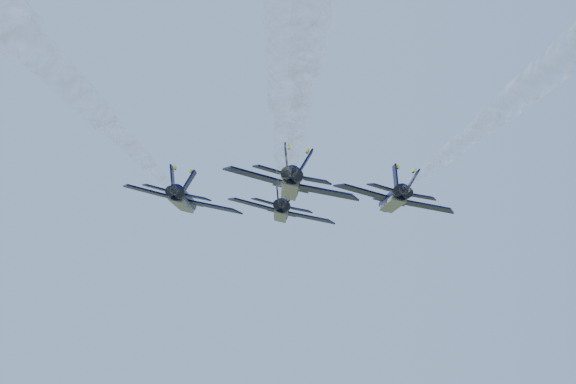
# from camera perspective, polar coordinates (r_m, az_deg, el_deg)

# --- Properties ---
(jet_lead) EXTENTS (13.64, 17.90, 4.69)m
(jet_lead) POSITION_cam_1_polar(r_m,az_deg,el_deg) (111.89, -0.42, -1.26)
(jet_lead) COLOR black
(jet_left) EXTENTS (13.64, 17.90, 4.69)m
(jet_left) POSITION_cam_1_polar(r_m,az_deg,el_deg) (101.03, -6.78, -0.51)
(jet_left) COLOR black
(jet_right) EXTENTS (13.64, 17.90, 4.69)m
(jet_right) POSITION_cam_1_polar(r_m,az_deg,el_deg) (100.62, 6.80, -0.48)
(jet_right) COLOR black
(jet_slot) EXTENTS (13.64, 17.90, 4.69)m
(jet_slot) POSITION_cam_1_polar(r_m,az_deg,el_deg) (88.27, 0.18, 0.47)
(jet_slot) COLOR black
(smoke_trail_lead) EXTENTS (8.01, 76.42, 2.65)m
(smoke_trail_lead) POSITION_cam_1_polar(r_m,az_deg,el_deg) (55.11, -0.01, 5.49)
(smoke_trail_lead) COLOR white
(smoke_trail_left) EXTENTS (8.01, 76.42, 2.65)m
(smoke_trail_left) POSITION_cam_1_polar(r_m,az_deg,el_deg) (45.23, -14.38, 8.68)
(smoke_trail_left) COLOR white
(smoke_trail_right) EXTENTS (8.01, 76.42, 2.65)m
(smoke_trail_right) POSITION_cam_1_polar(r_m,az_deg,el_deg) (45.28, 16.53, 8.74)
(smoke_trail_right) COLOR white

